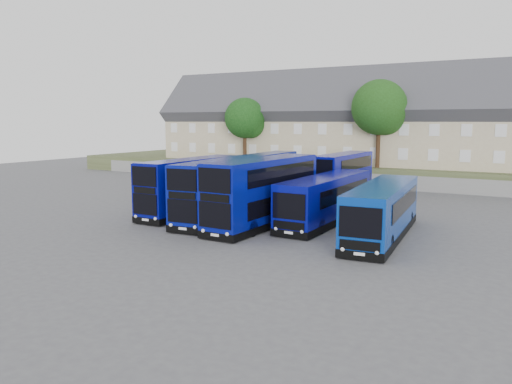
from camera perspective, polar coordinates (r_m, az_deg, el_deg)
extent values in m
plane|color=#4E4E53|center=(32.06, -2.72, -4.27)|extent=(120.00, 120.00, 0.00)
cube|color=slate|center=(53.51, 11.14, 1.37)|extent=(70.00, 0.40, 1.50)
cube|color=#414929|center=(63.00, 14.05, 2.50)|extent=(80.00, 20.00, 2.00)
cube|color=tan|center=(69.66, -6.28, 6.50)|extent=(6.00, 8.00, 6.00)
cube|color=#3D3E43|center=(69.64, -6.31, 8.97)|extent=(6.00, 10.40, 10.40)
cube|color=brown|center=(68.94, -5.33, 12.19)|extent=(0.60, 0.90, 1.40)
cube|color=tan|center=(66.32, -2.04, 6.47)|extent=(6.00, 8.00, 6.00)
cube|color=#3D3E43|center=(66.31, -2.06, 9.06)|extent=(6.00, 10.40, 10.40)
cube|color=brown|center=(65.71, -0.93, 12.43)|extent=(0.60, 0.90, 1.40)
cube|color=tan|center=(63.38, 2.61, 6.39)|extent=(6.00, 8.00, 6.00)
cube|color=#3D3E43|center=(63.37, 2.63, 9.10)|extent=(6.00, 10.40, 10.40)
cube|color=brown|center=(62.89, 3.90, 12.61)|extent=(0.60, 0.90, 1.40)
cube|color=tan|center=(60.90, 7.68, 6.26)|extent=(6.00, 8.00, 6.00)
cube|color=#3D3E43|center=(60.88, 7.73, 9.08)|extent=(6.00, 10.40, 10.40)
cube|color=brown|center=(60.53, 9.15, 12.70)|extent=(0.60, 0.90, 1.40)
cube|color=tan|center=(58.91, 13.12, 6.06)|extent=(6.00, 8.00, 6.00)
cube|color=#3D3E43|center=(58.90, 13.22, 8.98)|extent=(6.00, 10.40, 10.40)
cube|color=brown|center=(58.69, 14.78, 12.69)|extent=(0.60, 0.90, 1.40)
cube|color=tan|center=(57.50, 18.89, 5.80)|extent=(6.00, 8.00, 6.00)
cube|color=#3D3E43|center=(57.48, 19.03, 8.78)|extent=(6.00, 10.40, 10.40)
cube|color=brown|center=(57.42, 20.71, 12.55)|extent=(0.60, 0.90, 1.40)
cube|color=tan|center=(56.68, 24.88, 5.46)|extent=(6.00, 8.00, 6.00)
cube|color=#3D3E43|center=(56.66, 25.06, 8.49)|extent=(6.00, 10.40, 10.40)
cube|color=brown|center=(56.76, 26.84, 12.27)|extent=(0.60, 0.90, 1.40)
cube|color=#060A7A|center=(37.44, -7.39, 0.89)|extent=(2.35, 10.19, 3.72)
cube|color=black|center=(37.73, -7.34, -1.99)|extent=(2.39, 10.23, 0.45)
cube|color=black|center=(33.64, -12.59, -1.39)|extent=(2.01, 0.07, 1.39)
cube|color=black|center=(33.39, -12.69, 1.75)|extent=(2.01, 0.07, 1.30)
cylinder|color=black|center=(36.10, -11.37, -2.22)|extent=(0.30, 1.00, 1.00)
cube|color=#07128A|center=(34.82, -3.84, 0.49)|extent=(3.41, 10.65, 3.83)
cube|color=black|center=(35.14, -3.81, -2.69)|extent=(3.46, 10.69, 0.45)
cube|color=black|center=(30.44, -8.43, -2.19)|extent=(2.07, 0.27, 1.43)
cube|color=black|center=(30.16, -8.51, 1.37)|extent=(2.07, 0.27, 1.33)
cylinder|color=black|center=(33.02, -7.86, -3.09)|extent=(0.40, 1.03, 1.00)
cube|color=#071088|center=(32.94, 0.90, 0.26)|extent=(2.83, 11.07, 4.05)
cube|color=black|center=(33.28, 0.89, -3.28)|extent=(2.87, 11.11, 0.45)
cube|color=black|center=(28.50, -4.75, -2.67)|extent=(2.20, 0.13, 1.50)
cube|color=black|center=(28.20, -4.80, 1.32)|extent=(2.20, 0.13, 1.40)
cylinder|color=black|center=(31.11, -3.95, -3.72)|extent=(0.33, 1.01, 1.00)
cube|color=navy|center=(45.71, 1.00, 2.14)|extent=(2.63, 9.84, 3.55)
cube|color=black|center=(45.93, 1.00, -0.13)|extent=(2.67, 9.89, 0.45)
cube|color=black|center=(41.48, -1.99, 0.48)|extent=(1.92, 0.14, 1.33)
cube|color=black|center=(41.28, -2.00, 2.93)|extent=(1.92, 0.14, 1.24)
cylinder|color=black|center=(43.99, -1.66, -0.23)|extent=(0.34, 1.01, 1.00)
cube|color=#070A8D|center=(45.08, 9.88, 1.99)|extent=(2.35, 9.98, 3.63)
cube|color=black|center=(45.31, 9.82, -0.36)|extent=(2.39, 10.02, 0.45)
cube|color=black|center=(40.54, 7.40, 0.28)|extent=(1.96, 0.08, 1.36)
cube|color=black|center=(40.33, 7.44, 2.83)|extent=(1.96, 0.08, 1.27)
cylinder|color=black|center=(43.08, 7.32, -0.47)|extent=(0.31, 1.00, 1.00)
cube|color=#070B8C|center=(34.26, 8.06, -0.56)|extent=(2.48, 11.52, 2.81)
cube|color=black|center=(34.50, 8.01, -2.95)|extent=(2.53, 11.56, 0.45)
cube|color=black|center=(29.01, 3.77, -1.64)|extent=(2.10, 0.08, 1.53)
cylinder|color=black|center=(31.70, 3.83, -3.50)|extent=(0.31, 1.00, 1.00)
cube|color=#0837A3|center=(30.43, 14.30, -1.81)|extent=(3.35, 11.70, 2.82)
cube|color=black|center=(30.71, 14.21, -4.49)|extent=(3.39, 11.74, 0.45)
cube|color=black|center=(24.80, 11.83, -3.45)|extent=(2.10, 0.23, 1.54)
cylinder|color=black|center=(27.47, 10.66, -5.43)|extent=(0.38, 1.02, 1.00)
cylinder|color=#382314|center=(60.02, -1.29, 5.23)|extent=(0.44, 0.44, 3.75)
sphere|color=#0E340E|center=(59.95, -1.30, 8.45)|extent=(4.80, 4.80, 4.80)
sphere|color=#0E340E|center=(59.99, -0.60, 7.74)|extent=(3.30, 3.30, 3.30)
cylinder|color=#382314|center=(54.07, 13.77, 5.09)|extent=(0.44, 0.44, 4.50)
sphere|color=#1A3C10|center=(54.03, 13.91, 9.38)|extent=(5.76, 5.76, 5.76)
sphere|color=#1A3C10|center=(54.23, 14.61, 8.40)|extent=(3.96, 3.96, 3.96)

